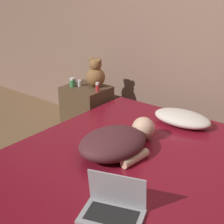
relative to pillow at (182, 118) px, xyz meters
The scene contains 12 objects.
ground_plane 0.92m from the pillow, 86.04° to the right, with size 12.00×12.00×0.00m, color brown.
wall_back 0.94m from the pillow, 84.51° to the left, with size 8.00×0.06×2.60m.
bed 0.81m from the pillow, 86.04° to the right, with size 1.79×2.01×0.48m.
nightstand 1.15m from the pillow, behind, with size 0.45×0.39×0.58m.
pillow is the anchor object (origin of this frame).
person_lying 0.73m from the pillow, 101.08° to the right, with size 0.46×0.70×0.17m.
laptop 1.26m from the pillow, 79.27° to the right, with size 0.37×0.30×0.21m.
teddy_bear 1.08m from the pillow, behind, with size 0.20×0.20×0.31m.
bottle_green 1.25m from the pillow, behind, with size 0.05×0.05×0.10m.
bottle_white 1.21m from the pillow, behind, with size 0.05×0.05×0.06m.
bottle_red 0.94m from the pillow, behind, with size 0.04×0.04×0.09m.
bottle_blue 1.31m from the pillow, behind, with size 0.04×0.04×0.06m.
Camera 1 is at (0.97, -1.51, 1.58)m, focal length 50.00 mm.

